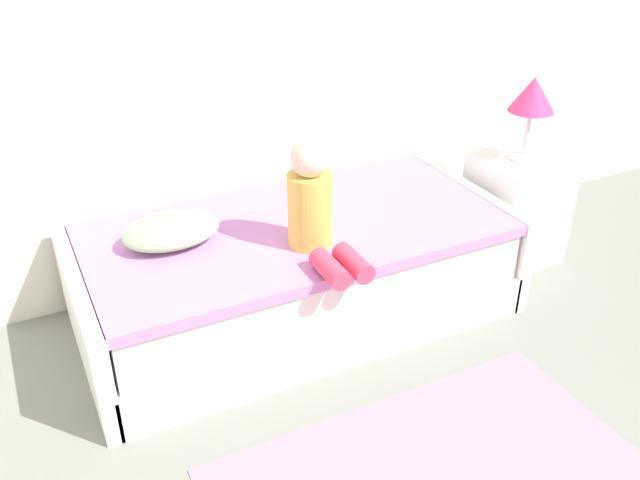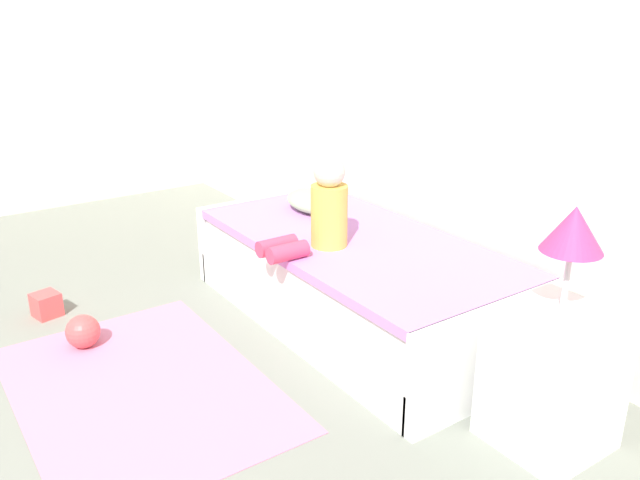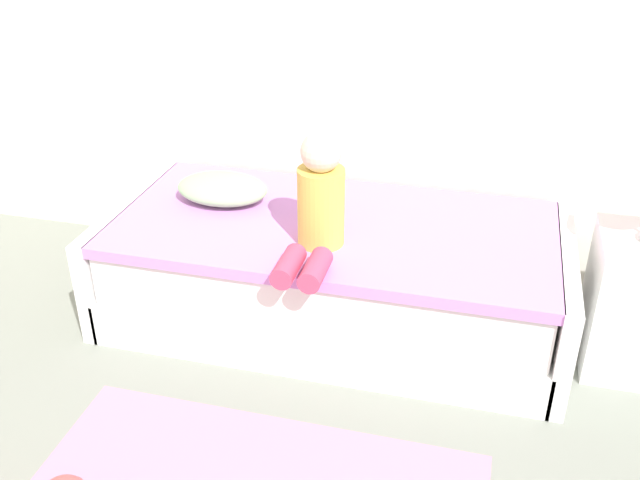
{
  "view_description": "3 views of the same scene",
  "coord_description": "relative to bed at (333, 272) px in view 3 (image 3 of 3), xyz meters",
  "views": [
    {
      "loc": [
        -1.46,
        -0.6,
        2.02
      ],
      "look_at": [
        -0.29,
        1.75,
        0.55
      ],
      "focal_mm": 38.19,
      "sensor_mm": 36.0,
      "label": 1
    },
    {
      "loc": [
        2.43,
        -0.13,
        1.79
      ],
      "look_at": [
        -0.29,
        1.75,
        0.55
      ],
      "focal_mm": 36.75,
      "sensor_mm": 36.0,
      "label": 2
    },
    {
      "loc": [
        0.37,
        -0.81,
        2.01
      ],
      "look_at": [
        -0.29,
        1.75,
        0.55
      ],
      "focal_mm": 40.51,
      "sensor_mm": 36.0,
      "label": 3
    }
  ],
  "objects": [
    {
      "name": "child_figure",
      "position": [
        -0.01,
        -0.23,
        0.46
      ],
      "size": [
        0.2,
        0.51,
        0.5
      ],
      "color": "gold",
      "rests_on": "bed"
    },
    {
      "name": "bed",
      "position": [
        0.0,
        0.0,
        0.0
      ],
      "size": [
        2.11,
        1.0,
        0.5
      ],
      "color": "white",
      "rests_on": "ground"
    },
    {
      "name": "pillow",
      "position": [
        -0.57,
        0.1,
        0.32
      ],
      "size": [
        0.44,
        0.3,
        0.13
      ],
      "primitive_type": "ellipsoid",
      "color": "#99CC8C",
      "rests_on": "bed"
    }
  ]
}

